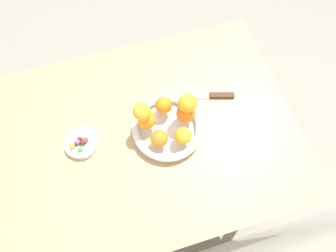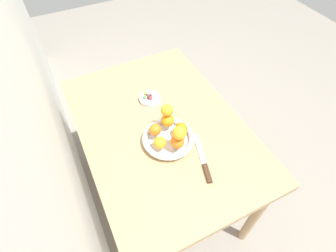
{
  "view_description": "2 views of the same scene",
  "coord_description": "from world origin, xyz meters",
  "views": [
    {
      "loc": [
        -0.01,
        0.34,
        1.58
      ],
      "look_at": [
        -0.1,
        0.05,
        0.87
      ],
      "focal_mm": 28.0,
      "sensor_mm": 36.0,
      "label": 1
    },
    {
      "loc": [
        -0.76,
        0.34,
        1.73
      ],
      "look_at": [
        -0.07,
        -0.0,
        0.81
      ],
      "focal_mm": 28.0,
      "sensor_mm": 36.0,
      "label": 2
    }
  ],
  "objects": [
    {
      "name": "candy_ball_2",
      "position": [
        0.18,
        -0.03,
        0.77
      ],
      "size": [
        0.02,
        0.02,
        0.02
      ],
      "primitive_type": "sphere",
      "color": "#472819",
      "rests_on": "candy_dish"
    },
    {
      "name": "fruit_bowl",
      "position": [
        -0.11,
        0.01,
        0.76
      ],
      "size": [
        0.24,
        0.24,
        0.04
      ],
      "color": "silver",
      "rests_on": "dining_table"
    },
    {
      "name": "orange_3",
      "position": [
        -0.04,
        -0.01,
        0.81
      ],
      "size": [
        0.06,
        0.06,
        0.06
      ],
      "primitive_type": "sphere",
      "color": "orange",
      "rests_on": "fruit_bowl"
    },
    {
      "name": "candy_ball_0",
      "position": [
        0.2,
        -0.02,
        0.77
      ],
      "size": [
        0.01,
        0.01,
        0.01
      ],
      "primitive_type": "sphere",
      "color": "#472819",
      "rests_on": "candy_dish"
    },
    {
      "name": "orange_2",
      "position": [
        -0.11,
        -0.05,
        0.81
      ],
      "size": [
        0.06,
        0.06,
        0.06
      ],
      "primitive_type": "sphere",
      "color": "orange",
      "rests_on": "fruit_bowl"
    },
    {
      "name": "candy_ball_6",
      "position": [
        0.18,
        -0.01,
        0.77
      ],
      "size": [
        0.02,
        0.02,
        0.02
      ],
      "primitive_type": "sphere",
      "color": "#472819",
      "rests_on": "candy_dish"
    },
    {
      "name": "ground_plane",
      "position": [
        0.0,
        0.0,
        0.0
      ],
      "size": [
        6.0,
        6.0,
        0.0
      ],
      "primitive_type": "plane",
      "color": "gray"
    },
    {
      "name": "candy_ball_4",
      "position": [
        0.17,
        -0.02,
        0.77
      ],
      "size": [
        0.02,
        0.02,
        0.02
      ],
      "primitive_type": "sphere",
      "color": "#C6384C",
      "rests_on": "candy_dish"
    },
    {
      "name": "candy_ball_5",
      "position": [
        0.19,
        -0.02,
        0.77
      ],
      "size": [
        0.02,
        0.02,
        0.02
      ],
      "primitive_type": "sphere",
      "color": "#8C4C99",
      "rests_on": "candy_dish"
    },
    {
      "name": "candy_ball_1",
      "position": [
        0.21,
        -0.01,
        0.77
      ],
      "size": [
        0.02,
        0.02,
        0.02
      ],
      "primitive_type": "sphere",
      "color": "gold",
      "rests_on": "candy_dish"
    },
    {
      "name": "candy_dish",
      "position": [
        0.18,
        -0.02,
        0.75
      ],
      "size": [
        0.11,
        0.11,
        0.02
      ],
      "primitive_type": "cylinder",
      "color": "silver",
      "rests_on": "dining_table"
    },
    {
      "name": "dining_table",
      "position": [
        0.0,
        0.0,
        0.65
      ],
      "size": [
        1.1,
        0.76,
        0.74
      ],
      "color": "tan",
      "rests_on": "ground_plane"
    },
    {
      "name": "orange_5",
      "position": [
        -0.03,
        -0.02,
        0.87
      ],
      "size": [
        0.06,
        0.06,
        0.06
      ],
      "primitive_type": "sphere",
      "color": "orange",
      "rests_on": "orange_3"
    },
    {
      "name": "orange_0",
      "position": [
        -0.14,
        0.07,
        0.81
      ],
      "size": [
        0.06,
        0.06,
        0.06
      ],
      "primitive_type": "sphere",
      "color": "orange",
      "rests_on": "fruit_bowl"
    },
    {
      "name": "wall_back",
      "position": [
        0.0,
        0.49,
        1.25
      ],
      "size": [
        4.0,
        0.05,
        2.5
      ],
      "primitive_type": "cube",
      "color": "silver",
      "rests_on": "ground_plane"
    },
    {
      "name": "knife",
      "position": [
        -0.27,
        -0.08,
        0.75
      ],
      "size": [
        0.26,
        0.09,
        0.01
      ],
      "color": "#3F2819",
      "rests_on": "dining_table"
    },
    {
      "name": "orange_6",
      "position": [
        -0.18,
        -0.01,
        0.87
      ],
      "size": [
        0.06,
        0.06,
        0.06
      ],
      "primitive_type": "sphere",
      "color": "orange",
      "rests_on": "orange_1"
    },
    {
      "name": "candy_ball_3",
      "position": [
        0.19,
        0.01,
        0.77
      ],
      "size": [
        0.02,
        0.02,
        0.02
      ],
      "primitive_type": "sphere",
      "color": "#4C9947",
      "rests_on": "candy_dish"
    },
    {
      "name": "orange_1",
      "position": [
        -0.17,
        -0.0,
        0.81
      ],
      "size": [
        0.06,
        0.06,
        0.06
      ],
      "primitive_type": "sphere",
      "color": "orange",
      "rests_on": "fruit_bowl"
    },
    {
      "name": "orange_4",
      "position": [
        -0.07,
        0.06,
        0.81
      ],
      "size": [
        0.06,
        0.06,
        0.06
      ],
      "primitive_type": "sphere",
      "color": "orange",
      "rests_on": "fruit_bowl"
    }
  ]
}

